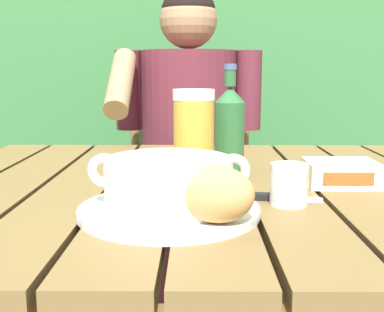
{
  "coord_description": "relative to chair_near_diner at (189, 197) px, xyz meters",
  "views": [
    {
      "loc": [
        -0.03,
        -0.9,
        0.95
      ],
      "look_at": [
        -0.03,
        -0.11,
        0.81
      ],
      "focal_mm": 45.14,
      "sensor_mm": 36.0,
      "label": 1
    }
  ],
  "objects": [
    {
      "name": "soup_bowl",
      "position": [
        -0.01,
        -1.1,
        0.32
      ],
      "size": [
        0.24,
        0.19,
        0.08
      ],
      "color": "white",
      "rests_on": "serving_plate"
    },
    {
      "name": "beer_glass",
      "position": [
        0.02,
        -0.89,
        0.36
      ],
      "size": [
        0.08,
        0.08,
        0.18
      ],
      "color": "gold",
      "rests_on": "dining_table"
    },
    {
      "name": "hedge_backdrop",
      "position": [
        0.05,
        0.67,
        0.55
      ],
      "size": [
        3.58,
        0.79,
        2.23
      ],
      "color": "#39753E",
      "rests_on": "ground_plane"
    },
    {
      "name": "water_glass_small",
      "position": [
        0.17,
        -1.05,
        0.3
      ],
      "size": [
        0.06,
        0.06,
        0.07
      ],
      "color": "silver",
      "rests_on": "dining_table"
    },
    {
      "name": "serving_plate",
      "position": [
        -0.01,
        -1.1,
        0.28
      ],
      "size": [
        0.27,
        0.27,
        0.01
      ],
      "color": "white",
      "rests_on": "dining_table"
    },
    {
      "name": "bread_roll",
      "position": [
        0.05,
        -1.17,
        0.32
      ],
      "size": [
        0.12,
        0.1,
        0.08
      ],
      "color": "tan",
      "rests_on": "serving_plate"
    },
    {
      "name": "beer_bottle",
      "position": [
        0.09,
        -0.81,
        0.36
      ],
      "size": [
        0.06,
        0.06,
        0.22
      ],
      "color": "#2B6235",
      "rests_on": "dining_table"
    },
    {
      "name": "table_knife",
      "position": [
        0.14,
        -1.02,
        0.28
      ],
      "size": [
        0.15,
        0.04,
        0.01
      ],
      "color": "silver",
      "rests_on": "dining_table"
    },
    {
      "name": "person_eating",
      "position": [
        -0.0,
        -0.2,
        0.25
      ],
      "size": [
        0.48,
        0.47,
        1.22
      ],
      "color": "#5E2431",
      "rests_on": "ground_plane"
    },
    {
      "name": "dining_table",
      "position": [
        0.05,
        -0.89,
        0.17
      ],
      "size": [
        1.11,
        0.92,
        0.74
      ],
      "color": "brown",
      "rests_on": "ground_plane"
    },
    {
      "name": "butter_tub",
      "position": [
        0.29,
        -0.91,
        0.29
      ],
      "size": [
        0.13,
        0.1,
        0.05
      ],
      "color": "white",
      "rests_on": "dining_table"
    },
    {
      "name": "chair_near_diner",
      "position": [
        0.0,
        0.0,
        0.0
      ],
      "size": [
        0.48,
        0.44,
        0.93
      ],
      "color": "brown",
      "rests_on": "ground_plane"
    }
  ]
}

